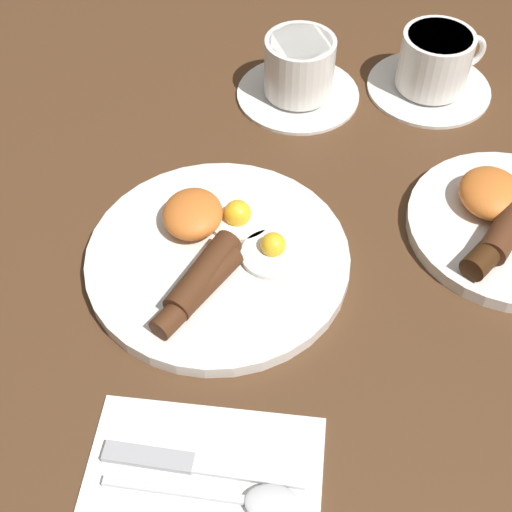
# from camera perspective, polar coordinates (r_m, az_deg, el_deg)

# --- Properties ---
(ground_plane) EXTENTS (3.00, 3.00, 0.00)m
(ground_plane) POSITION_cam_1_polar(r_m,az_deg,el_deg) (0.73, -3.03, -0.61)
(ground_plane) COLOR #4C301C
(breakfast_plate_near) EXTENTS (0.27, 0.27, 0.05)m
(breakfast_plate_near) POSITION_cam_1_polar(r_m,az_deg,el_deg) (0.72, -3.19, 0.08)
(breakfast_plate_near) COLOR silver
(breakfast_plate_near) RESTS_ON ground_plane
(breakfast_plate_far) EXTENTS (0.21, 0.21, 0.05)m
(breakfast_plate_far) POSITION_cam_1_polar(r_m,az_deg,el_deg) (0.79, 19.42, 2.65)
(breakfast_plate_far) COLOR silver
(breakfast_plate_far) RESTS_ON ground_plane
(teacup_near) EXTENTS (0.15, 0.15, 0.08)m
(teacup_near) POSITION_cam_1_polar(r_m,az_deg,el_deg) (0.90, 3.46, 14.46)
(teacup_near) COLOR silver
(teacup_near) RESTS_ON ground_plane
(teacup_far) EXTENTS (0.16, 0.16, 0.08)m
(teacup_far) POSITION_cam_1_polar(r_m,az_deg,el_deg) (0.94, 14.06, 14.47)
(teacup_far) COLOR silver
(teacup_far) RESTS_ON ground_plane
(napkin) EXTENTS (0.15, 0.20, 0.01)m
(napkin) POSITION_cam_1_polar(r_m,az_deg,el_deg) (0.61, -4.31, -17.56)
(napkin) COLOR white
(napkin) RESTS_ON ground_plane
(knife) EXTENTS (0.03, 0.17, 0.01)m
(knife) POSITION_cam_1_polar(r_m,az_deg,el_deg) (0.61, -5.17, -16.20)
(knife) COLOR silver
(knife) RESTS_ON napkin
(spoon) EXTENTS (0.03, 0.16, 0.01)m
(spoon) POSITION_cam_1_polar(r_m,az_deg,el_deg) (0.59, -0.49, -18.95)
(spoon) COLOR silver
(spoon) RESTS_ON napkin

